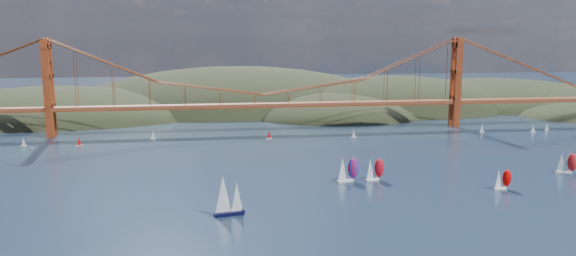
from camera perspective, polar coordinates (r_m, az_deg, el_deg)
The scene contains 17 objects.
ground at distance 162.57m, azimuth 3.96°, elevation -11.54°, with size 1200.00×1200.00×0.00m, color black.
headlands at distance 439.00m, azimuth 2.02°, elevation 0.47°, with size 725.00×225.00×96.00m.
bridge at distance 330.37m, azimuth -2.89°, elevation 5.18°, with size 552.00×12.00×55.00m.
sloop_navy at distance 183.57m, azimuth -6.20°, elevation -6.89°, with size 9.86×6.20×14.73m.
racer_0 at distance 227.08m, azimuth 8.78°, elevation -4.15°, with size 8.89×5.72×9.94m.
racer_1 at distance 227.25m, azimuth 20.95°, elevation -4.85°, with size 7.67×4.01×8.61m.
racer_2 at distance 262.88m, azimuth 26.45°, elevation -3.16°, with size 8.83×4.85×9.90m.
racer_rwb at distance 223.63m, azimuth 6.08°, elevation -4.18°, with size 9.77×5.77×10.95m.
distant_boat_1 at distance 321.40m, azimuth -25.28°, elevation -1.27°, with size 3.00×2.00×4.70m.
distant_boat_2 at distance 311.00m, azimuth -20.47°, elevation -1.29°, with size 3.00×2.00×4.70m.
distant_boat_3 at distance 319.12m, azimuth -13.55°, elevation -0.66°, with size 3.00×2.00×4.70m.
distant_boat_4 at distance 349.67m, azimuth 19.11°, elevation -0.03°, with size 3.00×2.00×4.70m.
distant_boat_5 at distance 361.06m, azimuth 23.65°, elevation -0.02°, with size 3.00×2.00×4.70m.
distant_boat_6 at distance 369.65m, azimuth 24.80°, elevation 0.11°, with size 3.00×2.00×4.70m.
distant_boat_8 at distance 316.19m, azimuth 6.70°, elevation -0.55°, with size 3.00×2.00×4.70m.
distant_boat_9 at distance 310.74m, azimuth -1.92°, elevation -0.67°, with size 3.00×2.00×4.70m.
gull at distance 179.71m, azimuth -24.59°, elevation -1.82°, with size 0.90×0.25×0.17m.
Camera 1 is at (-32.60, -147.81, 59.32)m, focal length 35.00 mm.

